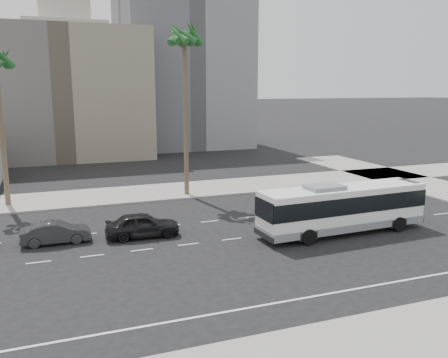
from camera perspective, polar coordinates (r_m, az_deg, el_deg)
name	(u,v)px	position (r m, az deg, el deg)	size (l,w,h in m)	color
ground	(272,234)	(32.61, 5.87, -6.72)	(700.00, 700.00, 0.00)	black
sidewalk_north	(203,189)	(46.50, -2.62, -1.17)	(120.00, 7.00, 0.15)	gray
midrise_beige_west	(60,94)	(72.78, -19.31, 9.74)	(24.00, 18.00, 18.00)	#65605B
midrise_gray_center	(181,69)	(82.77, -5.30, 13.17)	(20.00, 20.00, 26.00)	slate
civic_tower	(65,33)	(279.50, -18.79, 16.47)	(42.00, 42.00, 129.00)	beige
highrise_right	(159,40)	(265.59, -7.96, 16.42)	(26.00, 26.00, 70.00)	slate
highrise_far	(188,54)	(300.41, -4.43, 14.90)	(22.00, 22.00, 60.00)	slate
city_bus	(343,207)	(33.34, 14.25, -3.33)	(12.29, 3.22, 3.50)	white
car_a	(142,225)	(32.15, -9.90, -5.53)	(4.94, 1.99, 1.68)	black
car_b	(56,233)	(32.36, -19.78, -6.15)	(4.35, 1.52, 1.43)	#2B2B2E
palm_near	(184,41)	(43.12, -4.84, 16.44)	(4.58, 4.58, 15.44)	brown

